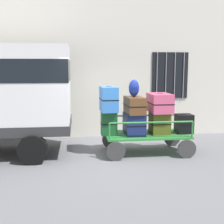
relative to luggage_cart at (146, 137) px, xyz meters
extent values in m
plane|color=slate|center=(-0.97, -0.27, -0.42)|extent=(40.00, 40.00, 0.00)
cube|color=silver|center=(-0.97, 2.18, 2.08)|extent=(12.00, 0.30, 5.00)
cube|color=black|center=(-2.77, 2.01, 1.58)|extent=(1.20, 0.04, 1.50)
cylinder|color=gray|center=(-3.22, 1.97, 1.58)|extent=(0.03, 0.03, 1.50)
cylinder|color=gray|center=(-2.92, 1.97, 1.58)|extent=(0.03, 0.03, 1.50)
cylinder|color=gray|center=(-2.62, 1.97, 1.58)|extent=(0.03, 0.03, 1.50)
cylinder|color=gray|center=(-2.32, 1.97, 1.58)|extent=(0.03, 0.03, 1.50)
cube|color=black|center=(1.23, 2.01, 1.58)|extent=(1.20, 0.04, 1.50)
cylinder|color=gray|center=(0.78, 1.97, 1.58)|extent=(0.03, 0.03, 1.50)
cylinder|color=gray|center=(1.08, 1.97, 1.58)|extent=(0.03, 0.03, 1.50)
cylinder|color=gray|center=(1.38, 1.97, 1.58)|extent=(0.03, 0.03, 1.50)
cylinder|color=gray|center=(1.68, 1.97, 1.58)|extent=(0.03, 0.03, 1.50)
cylinder|color=black|center=(-2.88, -0.62, -0.07)|extent=(0.70, 0.22, 0.70)
cube|color=#2D8438|center=(0.00, 0.00, 0.08)|extent=(2.18, 1.14, 0.05)
cylinder|color=#383838|center=(0.90, -0.59, -0.18)|extent=(0.47, 0.06, 0.47)
cylinder|color=#383838|center=(0.90, 0.59, -0.18)|extent=(0.47, 0.06, 0.47)
cylinder|color=#383838|center=(-0.90, -0.59, -0.18)|extent=(0.47, 0.06, 0.47)
cylinder|color=#383838|center=(-0.90, 0.59, -0.18)|extent=(0.47, 0.06, 0.47)
cylinder|color=#2D8438|center=(1.05, -0.53, 0.31)|extent=(0.04, 0.04, 0.40)
cylinder|color=#2D8438|center=(1.05, 0.53, 0.31)|extent=(0.04, 0.04, 0.40)
cylinder|color=#2D8438|center=(-1.05, -0.53, 0.31)|extent=(0.04, 0.04, 0.40)
cylinder|color=#2D8438|center=(-1.05, 0.53, 0.31)|extent=(0.04, 0.04, 0.40)
cylinder|color=#2D8438|center=(0.00, -0.53, 0.51)|extent=(2.10, 0.04, 0.04)
cylinder|color=#2D8438|center=(0.00, 0.53, 0.51)|extent=(2.10, 0.04, 0.04)
cube|color=#194C28|center=(-1.01, -0.04, 0.41)|extent=(0.41, 0.31, 0.61)
cube|color=black|center=(-1.01, -0.04, 0.41)|extent=(0.42, 0.32, 0.02)
cube|color=black|center=(-1.01, -0.04, 0.71)|extent=(0.14, 0.03, 0.02)
cube|color=#3372C6|center=(-1.01, 0.01, 1.04)|extent=(0.44, 0.73, 0.64)
cube|color=black|center=(-1.01, 0.01, 1.04)|extent=(0.45, 0.74, 0.02)
cube|color=black|center=(-1.01, 0.01, 1.36)|extent=(0.14, 0.04, 0.02)
cube|color=navy|center=(-0.34, 0.02, 0.38)|extent=(0.50, 0.78, 0.55)
cube|color=black|center=(-0.34, 0.02, 0.38)|extent=(0.51, 0.79, 0.02)
cube|color=black|center=(-0.34, 0.02, 0.65)|extent=(0.16, 0.03, 0.02)
cube|color=brown|center=(-0.34, -0.02, 0.88)|extent=(0.48, 0.81, 0.43)
cube|color=black|center=(-0.34, -0.02, 0.88)|extent=(0.49, 0.82, 0.02)
cube|color=black|center=(-0.34, -0.02, 1.09)|extent=(0.15, 0.04, 0.02)
cube|color=#4C5119|center=(0.34, -0.04, 0.39)|extent=(0.51, 0.49, 0.57)
cube|color=black|center=(0.34, -0.04, 0.39)|extent=(0.52, 0.50, 0.02)
cube|color=black|center=(0.34, -0.04, 0.67)|extent=(0.16, 0.04, 0.02)
cube|color=#CC4C72|center=(0.34, -0.01, 0.93)|extent=(0.55, 0.83, 0.49)
cube|color=black|center=(0.34, -0.01, 0.93)|extent=(0.56, 0.84, 0.02)
cube|color=black|center=(0.34, -0.01, 1.17)|extent=(0.16, 0.03, 0.02)
cube|color=black|center=(1.01, -0.02, 0.36)|extent=(0.43, 0.38, 0.51)
cube|color=black|center=(1.01, -0.02, 0.36)|extent=(0.44, 0.39, 0.02)
cube|color=black|center=(1.01, -0.02, 0.60)|extent=(0.15, 0.03, 0.02)
ellipsoid|color=navy|center=(-0.36, -0.01, 1.32)|extent=(0.27, 0.19, 0.44)
cube|color=navy|center=(-0.36, -0.10, 1.28)|extent=(0.14, 0.06, 0.15)
camera|label=1|loc=(-1.81, -7.62, 1.88)|focal=47.99mm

